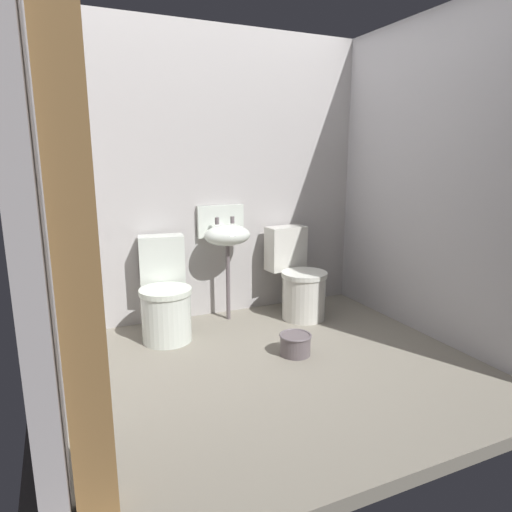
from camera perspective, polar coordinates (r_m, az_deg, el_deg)
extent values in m
cube|color=gray|center=(3.25, 2.01, -13.83)|extent=(3.08, 2.58, 0.08)
cube|color=#B1ADAB|center=(3.97, -5.18, 10.04)|extent=(3.08, 0.10, 2.46)
cube|color=#ACA5A7|center=(2.72, -26.45, 7.58)|extent=(0.10, 2.38, 2.46)
cube|color=#B1AFB2|center=(3.81, 20.88, 9.16)|extent=(0.10, 2.38, 2.46)
cube|color=olive|center=(1.68, -22.57, 5.56)|extent=(0.16, 0.16, 2.46)
cylinder|color=silver|center=(3.55, -11.35, -7.67)|extent=(0.43, 0.43, 0.38)
cylinder|color=silver|center=(3.48, -11.50, -4.43)|extent=(0.46, 0.46, 0.04)
cube|color=silver|center=(3.73, -11.94, -0.46)|extent=(0.38, 0.23, 0.40)
cylinder|color=silver|center=(3.97, 6.12, -5.27)|extent=(0.41, 0.41, 0.38)
cylinder|color=silver|center=(3.91, 6.19, -2.35)|extent=(0.44, 0.44, 0.04)
cube|color=silver|center=(4.11, 3.82, 1.01)|extent=(0.38, 0.21, 0.40)
cylinder|color=#62585C|center=(3.89, -3.59, -3.44)|extent=(0.04, 0.04, 0.66)
ellipsoid|color=silver|center=(3.80, -3.68, 2.66)|extent=(0.40, 0.32, 0.18)
cube|color=silver|center=(3.94, -4.54, 4.47)|extent=(0.42, 0.04, 0.28)
cylinder|color=#62585C|center=(3.81, -5.01, 4.50)|extent=(0.04, 0.04, 0.06)
cylinder|color=#62585C|center=(3.86, -3.04, 4.63)|extent=(0.04, 0.04, 0.06)
cylinder|color=#62585C|center=(3.30, 5.04, -11.23)|extent=(0.22, 0.22, 0.15)
torus|color=slate|center=(3.28, 5.06, -10.06)|extent=(0.24, 0.24, 0.02)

